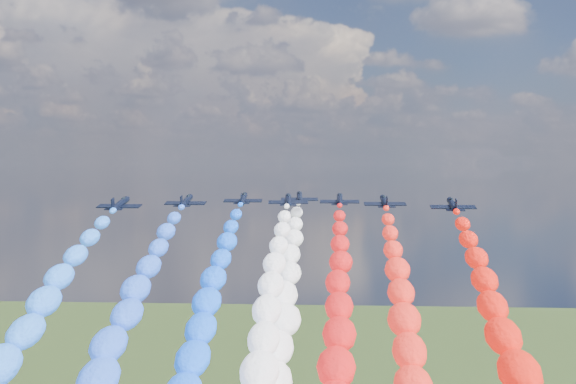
# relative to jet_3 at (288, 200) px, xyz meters

# --- Properties ---
(jet_0) EXTENTS (9.01, 11.96, 4.70)m
(jet_0) POSITION_rel_jet_3_xyz_m (-31.22, -17.25, 0.00)
(jet_0) COLOR black
(trail_0) EXTENTS (6.50, 95.10, 42.62)m
(trail_0) POSITION_rel_jet_3_xyz_m (-31.22, -66.22, -19.02)
(trail_0) COLOR blue
(jet_1) EXTENTS (8.77, 11.79, 4.70)m
(jet_1) POSITION_rel_jet_3_xyz_m (-20.83, -5.22, 0.00)
(jet_1) COLOR black
(trail_1) EXTENTS (6.50, 95.10, 42.62)m
(trail_1) POSITION_rel_jet_3_xyz_m (-20.83, -54.19, -19.02)
(trail_1) COLOR blue
(jet_2) EXTENTS (8.68, 11.73, 4.70)m
(jet_2) POSITION_rel_jet_3_xyz_m (-10.34, 5.86, 0.00)
(jet_2) COLOR black
(trail_2) EXTENTS (6.50, 95.10, 42.62)m
(trail_2) POSITION_rel_jet_3_xyz_m (-10.34, -43.11, -19.02)
(trail_2) COLOR blue
(jet_3) EXTENTS (9.11, 12.03, 4.70)m
(jet_3) POSITION_rel_jet_3_xyz_m (0.00, 0.00, 0.00)
(jet_3) COLOR black
(trail_3) EXTENTS (6.50, 95.10, 42.62)m
(trail_3) POSITION_rel_jet_3_xyz_m (0.00, -48.97, -19.02)
(trail_3) COLOR white
(jet_4) EXTENTS (9.12, 12.04, 4.70)m
(jet_4) POSITION_rel_jet_3_xyz_m (1.72, 13.32, 0.00)
(jet_4) COLOR black
(trail_4) EXTENTS (6.50, 95.10, 42.62)m
(trail_4) POSITION_rel_jet_3_xyz_m (1.72, -35.65, -19.02)
(trail_4) COLOR white
(jet_5) EXTENTS (8.51, 11.60, 4.70)m
(jet_5) POSITION_rel_jet_3_xyz_m (10.85, 3.01, 0.00)
(jet_5) COLOR black
(trail_5) EXTENTS (6.50, 95.10, 42.62)m
(trail_5) POSITION_rel_jet_3_xyz_m (10.85, -45.96, -19.02)
(trail_5) COLOR red
(jet_6) EXTENTS (8.91, 11.89, 4.70)m
(jet_6) POSITION_rel_jet_3_xyz_m (19.96, -5.83, 0.00)
(jet_6) COLOR black
(trail_6) EXTENTS (6.50, 95.10, 42.62)m
(trail_6) POSITION_rel_jet_3_xyz_m (19.96, -54.80, -19.02)
(trail_6) COLOR red
(jet_7) EXTENTS (8.39, 11.52, 4.70)m
(jet_7) POSITION_rel_jet_3_xyz_m (32.03, -16.13, 0.00)
(jet_7) COLOR black
(trail_7) EXTENTS (6.50, 95.10, 42.62)m
(trail_7) POSITION_rel_jet_3_xyz_m (32.03, -65.10, -19.02)
(trail_7) COLOR red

